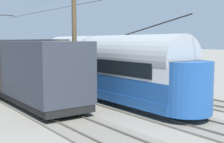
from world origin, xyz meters
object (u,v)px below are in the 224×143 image
Objects in this scene: boxcar_adjacent at (18,67)px; track_end_bumper at (58,71)px; vintage_streetcar at (106,67)px; catenary_pole_mid_near at (76,44)px.

boxcar_adjacent is 15.65m from track_end_bumper.
vintage_streetcar is 1.08× the size of boxcar_adjacent.
catenary_pole_mid_near reaches higher than track_end_bumper.
catenary_pole_mid_near is (2.66, 0.69, 1.51)m from vintage_streetcar.
vintage_streetcar is 17.10m from track_end_bumper.
boxcar_adjacent is (4.58, -3.80, -0.09)m from vintage_streetcar.
vintage_streetcar is at bearing 140.32° from boxcar_adjacent.
vintage_streetcar is 5.95m from boxcar_adjacent.
vintage_streetcar is at bearing 74.39° from track_end_bumper.
boxcar_adjacent is at bearing 53.94° from track_end_bumper.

